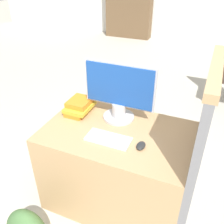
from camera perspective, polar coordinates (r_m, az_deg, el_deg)
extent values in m
cube|color=tan|center=(2.13, 1.14, -12.44)|extent=(1.12, 0.73, 0.74)
cube|color=slate|center=(1.89, 18.48, -10.05)|extent=(0.05, 0.79, 1.30)
cube|color=tan|center=(1.54, 22.72, 9.10)|extent=(0.07, 0.79, 0.05)
cylinder|color=#B7B7BC|center=(2.03, 1.54, -1.07)|extent=(0.25, 0.25, 0.02)
cylinder|color=#B7B7BC|center=(2.00, 1.56, 0.47)|extent=(0.11, 0.11, 0.11)
cube|color=#B7B7BC|center=(1.90, 1.71, 6.12)|extent=(0.57, 0.01, 0.35)
cube|color=#19479E|center=(1.90, 1.66, 6.07)|extent=(0.54, 0.02, 0.33)
cube|color=silver|center=(1.80, -0.85, -6.18)|extent=(0.32, 0.15, 0.02)
ellipsoid|color=#262626|center=(1.74, 6.64, -7.65)|extent=(0.06, 0.10, 0.03)
cube|color=orange|center=(2.13, -7.48, 0.56)|extent=(0.15, 0.27, 0.03)
cube|color=gold|center=(2.11, -7.38, 1.19)|extent=(0.19, 0.26, 0.03)
cube|color=orange|center=(2.10, -7.39, 2.26)|extent=(0.17, 0.21, 0.04)
cylinder|color=#38281E|center=(3.78, 22.70, 3.34)|extent=(0.04, 0.04, 0.42)
cylinder|color=#38281E|center=(4.12, 23.00, 5.63)|extent=(0.04, 0.04, 0.42)
cube|color=brown|center=(7.04, 3.98, 23.97)|extent=(1.20, 0.32, 1.82)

